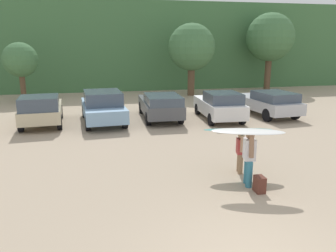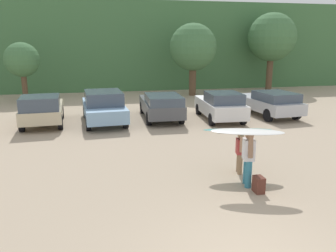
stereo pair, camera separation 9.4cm
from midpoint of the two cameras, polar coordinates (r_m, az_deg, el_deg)
hillside_ridge at (r=34.58m, az=-8.04°, el=13.25°), size 108.00×12.00×7.38m
tree_left at (r=25.35m, az=-23.80°, el=10.13°), size 2.33×2.33×4.03m
tree_far_right at (r=26.16m, az=3.91°, el=13.09°), size 3.53×3.53×5.44m
tree_center_right at (r=29.94m, az=16.79°, el=14.12°), size 3.92×3.92×6.40m
parked_car_champagne at (r=17.59m, az=-20.81°, el=2.61°), size 2.16×4.10×1.56m
parked_car_sky_blue at (r=17.37m, az=-11.10°, el=3.26°), size 2.25×4.71×1.63m
parked_car_dark_gray at (r=17.90m, az=-1.44°, el=3.56°), size 1.95×4.56×1.41m
parked_car_white at (r=17.95m, az=8.59°, el=3.48°), size 1.98×4.19×1.52m
parked_car_silver at (r=19.59m, az=16.39°, el=3.87°), size 2.29×4.65×1.41m
person_adult at (r=9.73m, az=13.29°, el=-4.74°), size 0.38×0.71×1.62m
person_child at (r=10.68m, az=11.91°, el=-4.01°), size 0.31×0.51×1.30m
surfboard_white at (r=9.44m, az=13.12°, el=-0.92°), size 2.07×1.17×0.11m
surfboard_teal at (r=10.53m, az=11.49°, el=-0.62°), size 2.19×0.97×0.14m
backpack_dropped at (r=9.60m, az=14.94°, el=-9.50°), size 0.24×0.34×0.45m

